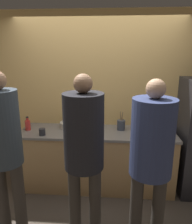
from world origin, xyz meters
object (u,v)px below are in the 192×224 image
object	(u,v)px
person_right	(151,150)
bottle_red	(28,125)
person_left	(4,143)
person_center	(84,144)
bottle_green	(93,125)
utensil_crock	(121,125)
fruit_bowl	(69,125)
cup_black	(42,132)
bottle_clear	(159,129)

from	to	relation	value
person_right	bottle_red	xyz separation A→B (m)	(-1.62, 1.03, -0.13)
person_left	person_center	world-z (taller)	person_left
person_left	bottle_green	size ratio (longest dim) A/B	10.32
person_left	utensil_crock	distance (m)	1.66
fruit_bowl	utensil_crock	size ratio (longest dim) A/B	0.95
person_left	person_right	world-z (taller)	person_left
person_right	fruit_bowl	distance (m)	1.58
person_left	fruit_bowl	distance (m)	1.23
person_left	cup_black	world-z (taller)	person_left
cup_black	bottle_clear	bearing A→B (deg)	4.22
bottle_clear	cup_black	xyz separation A→B (m)	(-1.62, -0.12, -0.05)
person_right	cup_black	bearing A→B (deg)	148.04
person_right	utensil_crock	distance (m)	1.18
bottle_clear	bottle_green	xyz separation A→B (m)	(-0.93, 0.16, -0.03)
person_right	utensil_crock	bearing A→B (deg)	102.06
bottle_green	cup_black	xyz separation A→B (m)	(-0.69, -0.28, -0.02)
utensil_crock	person_right	bearing A→B (deg)	-77.94
utensil_crock	cup_black	bearing A→B (deg)	-164.58
person_right	bottle_green	xyz separation A→B (m)	(-0.66, 1.12, -0.14)
fruit_bowl	bottle_green	world-z (taller)	bottle_green
utensil_crock	bottle_red	xyz separation A→B (m)	(-1.38, -0.12, 0.00)
bottle_green	fruit_bowl	bearing A→B (deg)	172.50
fruit_bowl	utensil_crock	distance (m)	0.79
cup_black	person_left	bearing A→B (deg)	-99.24
person_left	fruit_bowl	world-z (taller)	person_left
person_center	bottle_red	world-z (taller)	person_center
utensil_crock	person_center	bearing A→B (deg)	-110.58
fruit_bowl	bottle_red	world-z (taller)	bottle_red
fruit_bowl	utensil_crock	bearing A→B (deg)	-2.20
bottle_clear	bottle_red	xyz separation A→B (m)	(-1.90, 0.07, -0.02)
bottle_green	bottle_red	world-z (taller)	bottle_red
person_center	cup_black	bearing A→B (deg)	131.09
cup_black	utensil_crock	bearing A→B (deg)	15.42
bottle_clear	cup_black	size ratio (longest dim) A/B	2.55
fruit_bowl	bottle_green	bearing A→B (deg)	-7.50
person_right	person_center	bearing A→B (deg)	175.79
person_right	bottle_green	bearing A→B (deg)	120.35
bottle_red	bottle_clear	bearing A→B (deg)	-2.02
bottle_clear	person_center	bearing A→B (deg)	-135.63
bottle_clear	bottle_green	distance (m)	0.95
person_left	utensil_crock	bearing A→B (deg)	41.89
bottle_green	cup_black	bearing A→B (deg)	-157.52
person_center	bottle_green	bearing A→B (deg)	90.14
person_center	bottle_green	world-z (taller)	person_center
person_right	bottle_green	world-z (taller)	person_right
person_center	fruit_bowl	size ratio (longest dim) A/B	6.94
person_left	person_right	bearing A→B (deg)	-1.51
cup_black	bottle_red	bearing A→B (deg)	145.88
person_center	bottle_clear	xyz separation A→B (m)	(0.93, 0.91, -0.14)
person_center	fruit_bowl	bearing A→B (deg)	108.75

